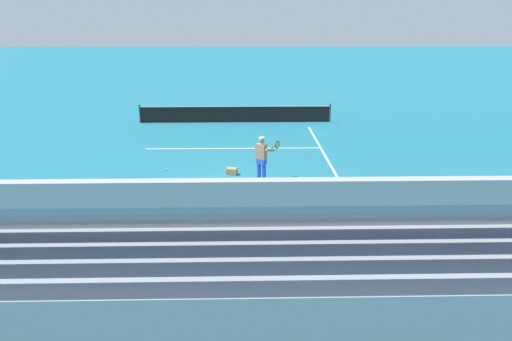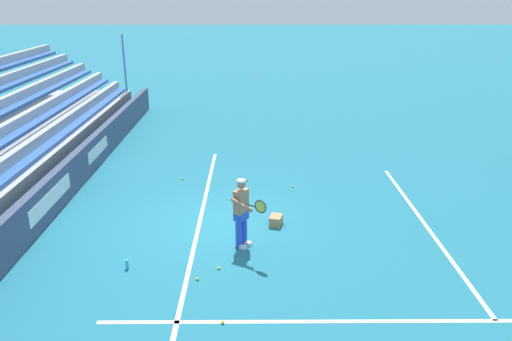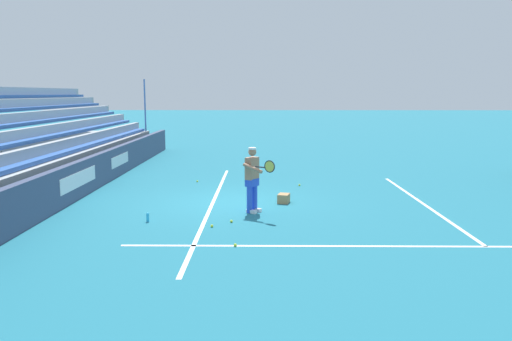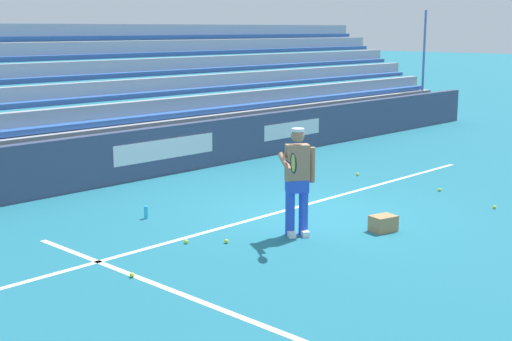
% 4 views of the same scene
% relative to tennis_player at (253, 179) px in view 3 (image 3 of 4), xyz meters
% --- Properties ---
extents(ground_plane, '(160.00, 160.00, 0.00)m').
position_rel_tennis_player_xyz_m(ground_plane, '(-1.17, -0.67, -0.89)').
color(ground_plane, '#1E6B7F').
extents(court_baseline_white, '(12.00, 0.10, 0.01)m').
position_rel_tennis_player_xyz_m(court_baseline_white, '(-1.17, -1.17, -0.89)').
color(court_baseline_white, white).
rests_on(court_baseline_white, ground).
extents(court_sideline_white, '(0.10, 12.00, 0.01)m').
position_rel_tennis_player_xyz_m(court_sideline_white, '(2.94, 3.33, -0.89)').
color(court_sideline_white, white).
rests_on(court_sideline_white, ground).
extents(court_service_line_white, '(8.22, 0.10, 0.01)m').
position_rel_tennis_player_xyz_m(court_service_line_white, '(-1.17, 4.83, -0.89)').
color(court_service_line_white, white).
rests_on(court_service_line_white, ground).
extents(back_wall_sponsor_board, '(27.37, 0.25, 1.10)m').
position_rel_tennis_player_xyz_m(back_wall_sponsor_board, '(-1.17, -5.27, -0.34)').
color(back_wall_sponsor_board, '#384260').
rests_on(back_wall_sponsor_board, ground).
extents(tennis_player, '(0.96, 0.83, 1.71)m').
position_rel_tennis_player_xyz_m(tennis_player, '(0.00, 0.00, 0.00)').
color(tennis_player, blue).
rests_on(tennis_player, ground).
extents(ball_box_cardboard, '(0.46, 0.39, 0.26)m').
position_rel_tennis_player_xyz_m(ball_box_cardboard, '(-1.15, 0.87, -0.76)').
color(ball_box_cardboard, '#A87F51').
rests_on(ball_box_cardboard, ground).
extents(tennis_ball_toward_net, '(0.07, 0.07, 0.07)m').
position_rel_tennis_player_xyz_m(tennis_ball_toward_net, '(1.07, -0.50, -0.86)').
color(tennis_ball_toward_net, '#CCE533').
rests_on(tennis_ball_toward_net, ground).
extents(tennis_ball_midcourt, '(0.07, 0.07, 0.07)m').
position_rel_tennis_player_xyz_m(tennis_ball_midcourt, '(-4.50, -2.04, -0.86)').
color(tennis_ball_midcourt, '#CCE533').
rests_on(tennis_ball_midcourt, ground).
extents(tennis_ball_on_baseline, '(0.07, 0.07, 0.07)m').
position_rel_tennis_player_xyz_m(tennis_ball_on_baseline, '(-3.79, 1.52, -0.86)').
color(tennis_ball_on_baseline, '#CCE533').
rests_on(tennis_ball_on_baseline, ground).
extents(tennis_ball_far_left, '(0.07, 0.07, 0.07)m').
position_rel_tennis_player_xyz_m(tennis_ball_far_left, '(2.99, -0.31, -0.86)').
color(tennis_ball_far_left, '#CCE533').
rests_on(tennis_ball_far_left, ground).
extents(tennis_ball_far_right, '(0.07, 0.07, 0.07)m').
position_rel_tennis_player_xyz_m(tennis_ball_far_right, '(-4.37, 0.07, -0.86)').
color(tennis_ball_far_right, '#CCE533').
rests_on(tennis_ball_far_right, ground).
extents(tennis_ball_by_box, '(0.07, 0.07, 0.07)m').
position_rel_tennis_player_xyz_m(tennis_ball_by_box, '(1.51, -0.93, -0.86)').
color(tennis_ball_by_box, '#CCE533').
rests_on(tennis_ball_by_box, ground).
extents(water_bottle, '(0.07, 0.07, 0.22)m').
position_rel_tennis_player_xyz_m(water_bottle, '(1.02, -2.55, -0.78)').
color(water_bottle, '#33B2E5').
rests_on(water_bottle, ground).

